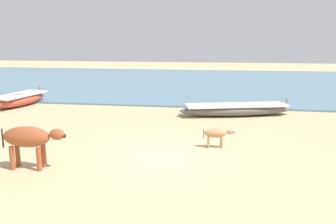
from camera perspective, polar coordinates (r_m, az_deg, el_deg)
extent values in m
plane|color=tan|center=(9.58, -0.83, -7.26)|extent=(80.00, 80.00, 0.00)
cube|color=slate|center=(26.12, 5.59, 4.88)|extent=(60.00, 20.00, 0.08)
ellipsoid|color=#5B5651|center=(14.85, 10.97, 0.33)|extent=(4.84, 2.22, 0.48)
cube|color=white|center=(14.81, 11.00, 1.11)|extent=(4.28, 2.05, 0.07)
cube|color=olive|center=(14.93, 12.30, 0.86)|extent=(0.34, 0.84, 0.04)
cylinder|color=olive|center=(15.58, 18.71, 1.72)|extent=(0.06, 0.06, 0.20)
ellipsoid|color=#B74733|center=(18.21, -22.97, 1.82)|extent=(1.65, 3.41, 0.57)
cube|color=white|center=(18.18, -23.03, 2.57)|extent=(1.56, 3.01, 0.07)
cube|color=olive|center=(18.37, -22.51, 2.43)|extent=(0.99, 0.27, 0.04)
cylinder|color=olive|center=(19.30, -20.17, 3.70)|extent=(0.06, 0.06, 0.20)
ellipsoid|color=#9E4C28|center=(9.18, -21.97, -3.75)|extent=(1.19, 0.52, 0.51)
ellipsoid|color=#9E4C28|center=(8.82, -17.55, -3.47)|extent=(0.39, 0.25, 0.28)
sphere|color=#2D2119|center=(8.76, -16.51, -3.73)|extent=(0.11, 0.11, 0.11)
cylinder|color=#9E4C28|center=(9.27, -19.49, -6.70)|extent=(0.12, 0.12, 0.59)
cylinder|color=#9E4C28|center=(9.06, -20.19, -7.19)|extent=(0.12, 0.12, 0.59)
cylinder|color=#9E4C28|center=(9.59, -23.19, -6.39)|extent=(0.12, 0.12, 0.59)
cylinder|color=#9E4C28|center=(9.38, -23.95, -6.85)|extent=(0.12, 0.12, 0.59)
cylinder|color=#2D2119|center=(9.50, -25.24, -3.85)|extent=(0.04, 0.04, 0.48)
ellipsoid|color=tan|center=(10.33, 7.66, -3.40)|extent=(0.66, 0.31, 0.28)
ellipsoid|color=tan|center=(10.36, 10.02, -3.17)|extent=(0.22, 0.15, 0.15)
sphere|color=#2D2119|center=(10.37, 10.53, -3.27)|extent=(0.06, 0.06, 0.06)
cylinder|color=tan|center=(10.49, 8.61, -4.78)|extent=(0.06, 0.06, 0.32)
cylinder|color=tan|center=(10.36, 8.67, -5.00)|extent=(0.06, 0.06, 0.32)
cylinder|color=tan|center=(10.47, 6.57, -4.77)|extent=(0.06, 0.06, 0.32)
cylinder|color=tan|center=(10.33, 6.60, -4.99)|extent=(0.06, 0.06, 0.32)
cylinder|color=#2D2119|center=(10.32, 5.77, -3.53)|extent=(0.02, 0.02, 0.26)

